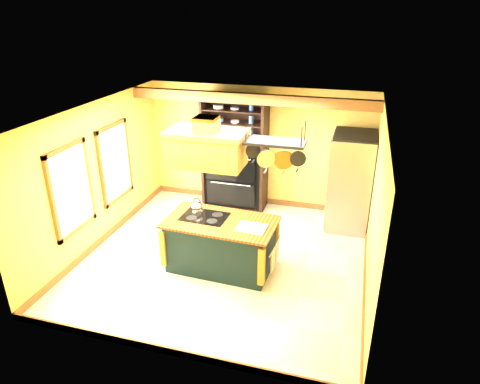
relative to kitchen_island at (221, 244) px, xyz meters
The scene contains 15 objects.
floor 0.57m from the kitchen_island, 94.31° to the left, with size 5.00×5.00×0.00m, color beige.
ceiling 2.25m from the kitchen_island, 94.31° to the left, with size 5.00×5.00×0.00m, color white.
wall_back 2.95m from the kitchen_island, 90.48° to the left, with size 5.00×0.02×2.70m, color gold.
wall_front 2.36m from the kitchen_island, 90.62° to the right, with size 5.00×0.02×2.70m, color gold.
wall_left 2.69m from the kitchen_island, behind, with size 0.02×5.00×2.70m, color gold.
wall_right 2.65m from the kitchen_island, ahead, with size 0.02×5.00×2.70m, color gold.
ceiling_beam 2.93m from the kitchen_island, 90.68° to the left, with size 5.00×0.15×0.20m, color brown.
window_near 2.70m from the kitchen_island, 168.98° to the right, with size 0.06×1.06×1.56m.
window_far 2.81m from the kitchen_island, 159.81° to the left, with size 0.06×1.06×1.56m.
kitchen_island is the anchor object (origin of this frame).
range_hood 1.77m from the kitchen_island, behind, with size 1.26×0.71×0.80m.
pot_rack 2.04m from the kitchen_island, ahead, with size 0.97×0.46×0.77m.
refrigerator 3.05m from the kitchen_island, 47.41° to the left, with size 0.84×1.00×1.95m.
hutch 2.63m from the kitchen_island, 100.79° to the left, with size 1.40×0.63×2.48m.
floor_register 1.19m from the kitchen_island, behind, with size 0.28×0.12×0.01m, color black.
Camera 1 is at (2.11, -6.40, 4.30)m, focal length 32.00 mm.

